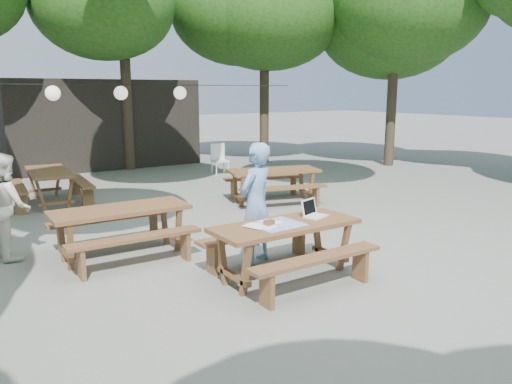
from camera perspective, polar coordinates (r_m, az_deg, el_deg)
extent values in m
plane|color=slate|center=(8.08, 1.04, -6.21)|extent=(80.00, 80.00, 0.00)
cube|color=black|center=(17.55, -17.60, 7.53)|extent=(6.00, 3.00, 2.80)
cube|color=brown|center=(6.59, 3.38, -3.83)|extent=(2.00, 0.80, 0.06)
cube|color=brown|center=(6.19, 7.01, -7.54)|extent=(1.90, 0.28, 0.05)
cube|color=brown|center=(7.18, 0.22, -4.77)|extent=(1.90, 0.28, 0.05)
cube|color=brown|center=(6.70, 3.35, -6.92)|extent=(1.70, 0.70, 0.69)
cube|color=brown|center=(7.69, -15.27, -1.98)|extent=(2.02, 0.85, 0.06)
cube|color=brown|center=(7.16, -13.60, -5.13)|extent=(1.91, 0.32, 0.05)
cube|color=brown|center=(8.36, -16.50, -2.88)|extent=(1.91, 0.32, 0.05)
cube|color=brown|center=(7.79, -15.13, -4.67)|extent=(1.72, 0.74, 0.69)
cube|color=brown|center=(11.07, 1.99, 2.46)|extent=(2.14, 1.31, 0.06)
cube|color=brown|center=(10.51, 3.19, 0.48)|extent=(1.90, 0.78, 0.05)
cube|color=brown|center=(11.71, 0.90, 1.64)|extent=(1.90, 0.78, 0.05)
cube|color=brown|center=(11.13, 1.98, 0.56)|extent=(1.83, 1.13, 0.69)
cube|color=brown|center=(11.81, -22.60, 2.16)|extent=(0.94, 2.05, 0.06)
cube|color=brown|center=(11.94, -19.42, 1.17)|extent=(0.41, 1.91, 0.05)
cube|color=brown|center=(11.79, -25.63, 0.56)|extent=(0.41, 1.91, 0.05)
cube|color=brown|center=(11.87, -22.46, 0.37)|extent=(0.82, 1.75, 0.69)
imported|color=#7096CD|center=(7.13, -0.01, -1.34)|extent=(0.75, 0.63, 1.75)
imported|color=white|center=(8.26, -26.61, -1.42)|extent=(0.72, 0.86, 1.58)
cube|color=white|center=(14.94, -4.13, 3.57)|extent=(0.50, 0.50, 0.04)
cube|color=white|center=(15.09, -4.42, 4.64)|extent=(0.44, 0.10, 0.48)
cube|color=white|center=(14.97, -4.12, 2.78)|extent=(0.48, 0.48, 0.38)
cube|color=white|center=(6.94, 6.86, -2.77)|extent=(0.38, 0.32, 0.02)
cube|color=white|center=(6.97, 6.07, -1.71)|extent=(0.33, 0.16, 0.23)
cube|color=black|center=(6.97, 6.12, -1.71)|extent=(0.28, 0.13, 0.19)
cube|color=#3555B7|center=(6.50, 2.36, -3.73)|extent=(0.69, 0.59, 0.01)
cube|color=white|center=(6.39, 0.89, -3.94)|extent=(0.32, 0.36, 0.00)
cube|color=white|center=(6.61, 1.70, -3.41)|extent=(0.25, 0.32, 0.00)
cube|color=white|center=(6.39, -0.08, -3.91)|extent=(0.30, 0.35, 0.00)
cube|color=brown|center=(6.45, 1.51, -3.48)|extent=(0.15, 0.12, 0.06)
cylinder|color=black|center=(13.26, -12.31, 11.87)|extent=(9.00, 0.02, 0.02)
sphere|color=white|center=(12.59, -22.20, 10.41)|extent=(0.34, 0.34, 0.34)
sphere|color=white|center=(13.02, -15.19, 10.87)|extent=(0.34, 0.34, 0.34)
sphere|color=white|center=(13.62, -8.69, 11.14)|extent=(0.34, 0.34, 0.34)
cylinder|color=#2D2319|center=(16.25, -14.56, 10.54)|extent=(0.32, 0.32, 4.57)
ellipsoid|color=#174512|center=(16.42, -15.04, 19.58)|extent=(3.95, 3.95, 2.96)
cylinder|color=#2D2319|center=(17.41, 0.96, 11.73)|extent=(0.32, 0.32, 5.04)
ellipsoid|color=#174512|center=(17.64, 0.99, 20.93)|extent=(5.10, 5.10, 3.83)
cylinder|color=#2D2319|center=(17.16, 15.30, 10.92)|extent=(0.32, 0.32, 4.79)
ellipsoid|color=#174512|center=(17.36, 15.80, 19.85)|extent=(4.84, 4.84, 3.63)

